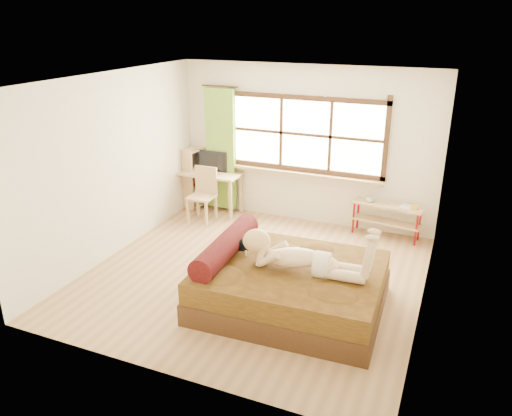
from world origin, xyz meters
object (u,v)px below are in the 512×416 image
at_px(chair, 204,191).
at_px(pipe_shelf, 387,213).
at_px(bed, 287,284).
at_px(desk, 208,178).
at_px(bookshelf, 196,177).
at_px(woman, 303,246).
at_px(kitten, 241,244).

distance_m(chair, pipe_shelf, 3.17).
distance_m(bed, chair, 3.16).
bearing_deg(pipe_shelf, desk, -170.94).
bearing_deg(bed, bookshelf, 133.84).
bearing_deg(bed, woman, -15.43).
relative_size(bed, bookshelf, 2.00).
bearing_deg(desk, pipe_shelf, 2.31).
bearing_deg(bed, pipe_shelf, 70.44).
bearing_deg(bookshelf, bed, -29.64).
bearing_deg(bed, chair, 134.98).
distance_m(kitten, desk, 2.97).
relative_size(chair, pipe_shelf, 0.83).
xyz_separation_m(bed, chair, (-2.32, 2.14, 0.23)).
bearing_deg(kitten, desk, 123.82).
relative_size(bed, woman, 1.47).
relative_size(woman, kitten, 4.67).
bearing_deg(bed, kitten, 168.93).
bearing_deg(chair, bookshelf, 131.06).
height_order(kitten, chair, chair).
height_order(bed, desk, bed).
bearing_deg(woman, pipe_shelf, 74.85).
bearing_deg(chair, desk, 105.66).
bearing_deg(chair, pipe_shelf, 8.97).
xyz_separation_m(woman, kitten, (-0.87, 0.15, -0.20)).
height_order(woman, chair, woman).
height_order(bed, kitten, bed).
bearing_deg(woman, desk, 133.50).
relative_size(kitten, pipe_shelf, 0.29).
distance_m(woman, chair, 3.35).
relative_size(bed, kitten, 6.88).
distance_m(desk, chair, 0.40).
relative_size(chair, bookshelf, 0.83).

